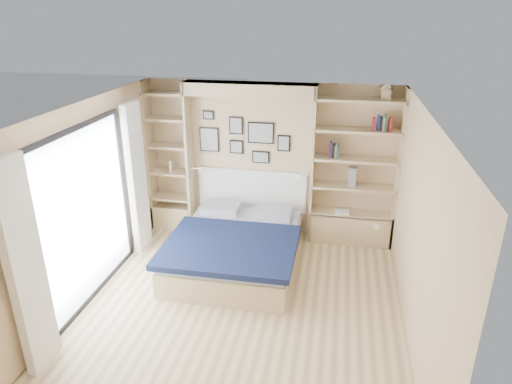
# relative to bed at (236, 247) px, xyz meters

# --- Properties ---
(ground) EXTENTS (4.50, 4.50, 0.00)m
(ground) POSITION_rel_bed_xyz_m (0.30, -1.04, -0.28)
(ground) COLOR #DBBF81
(ground) RESTS_ON ground
(room_shell) EXTENTS (4.50, 4.50, 4.50)m
(room_shell) POSITION_rel_bed_xyz_m (-0.09, 0.48, 0.79)
(room_shell) COLOR #D3B185
(room_shell) RESTS_ON ground
(bed) EXTENTS (1.81, 2.33, 1.07)m
(bed) POSITION_rel_bed_xyz_m (0.00, 0.00, 0.00)
(bed) COLOR #CDB183
(bed) RESTS_ON ground
(photo_gallery) EXTENTS (1.48, 0.02, 0.82)m
(photo_gallery) POSITION_rel_bed_xyz_m (-0.16, 1.19, 1.32)
(photo_gallery) COLOR black
(photo_gallery) RESTS_ON ground
(reading_lamps) EXTENTS (1.92, 0.12, 0.15)m
(reading_lamps) POSITION_rel_bed_xyz_m (-0.00, 0.96, 0.82)
(reading_lamps) COLOR silver
(reading_lamps) RESTS_ON ground
(shelf_decor) EXTENTS (3.44, 0.23, 2.03)m
(shelf_decor) POSITION_rel_bed_xyz_m (1.60, 1.03, 1.45)
(shelf_decor) COLOR #A51E1E
(shelf_decor) RESTS_ON ground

